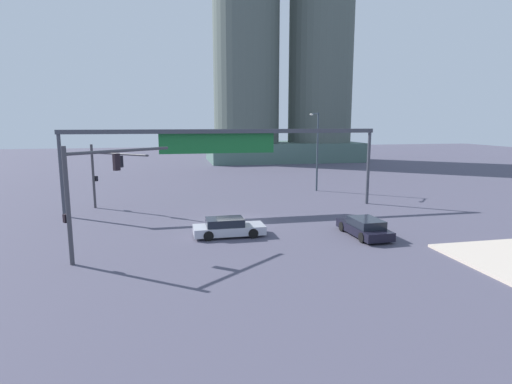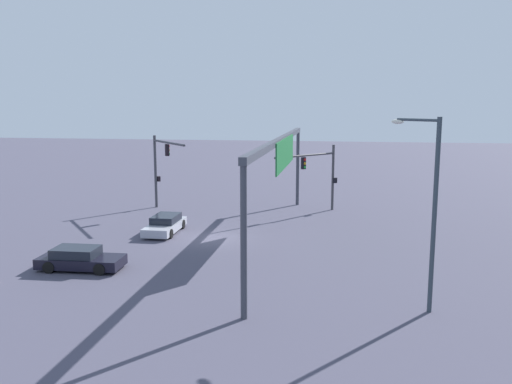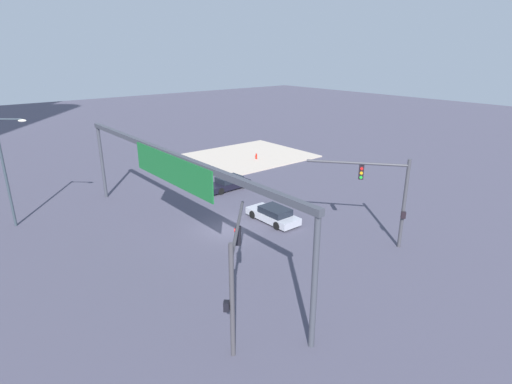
{
  "view_description": "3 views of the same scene",
  "coord_description": "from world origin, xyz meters",
  "px_view_note": "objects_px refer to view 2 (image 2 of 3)",
  "views": [
    {
      "loc": [
        -4.67,
        -29.92,
        7.43
      ],
      "look_at": [
        1.16,
        -2.18,
        2.59
      ],
      "focal_mm": 29.07,
      "sensor_mm": 36.0,
      "label": 1
    },
    {
      "loc": [
        33.81,
        8.36,
        8.91
      ],
      "look_at": [
        -0.94,
        2.67,
        3.06
      ],
      "focal_mm": 37.57,
      "sensor_mm": 36.0,
      "label": 2
    },
    {
      "loc": [
        -23.15,
        16.08,
        12.85
      ],
      "look_at": [
        -2.77,
        -0.6,
        3.63
      ],
      "focal_mm": 28.55,
      "sensor_mm": 36.0,
      "label": 3
    }
  ],
  "objects_px": {
    "traffic_signal_opposite_side": "(161,161)",
    "streetlamp_curved_arm": "(430,201)",
    "sedan_car_waiting_far": "(80,259)",
    "traffic_signal_near_corner": "(320,169)",
    "sedan_car_approaching": "(165,224)"
  },
  "relations": [
    {
      "from": "traffic_signal_opposite_side",
      "to": "sedan_car_approaching",
      "type": "relative_size",
      "value": 1.34
    },
    {
      "from": "streetlamp_curved_arm",
      "to": "sedan_car_waiting_far",
      "type": "xyz_separation_m",
      "value": [
        -3.03,
        -17.62,
        -4.26
      ]
    },
    {
      "from": "streetlamp_curved_arm",
      "to": "traffic_signal_near_corner",
      "type": "bearing_deg",
      "value": -34.86
    },
    {
      "from": "traffic_signal_opposite_side",
      "to": "streetlamp_curved_arm",
      "type": "bearing_deg",
      "value": 4.42
    },
    {
      "from": "traffic_signal_near_corner",
      "to": "traffic_signal_opposite_side",
      "type": "bearing_deg",
      "value": -43.32
    },
    {
      "from": "traffic_signal_near_corner",
      "to": "traffic_signal_opposite_side",
      "type": "height_order",
      "value": "traffic_signal_opposite_side"
    },
    {
      "from": "traffic_signal_opposite_side",
      "to": "sedan_car_approaching",
      "type": "bearing_deg",
      "value": -18.76
    },
    {
      "from": "traffic_signal_near_corner",
      "to": "sedan_car_waiting_far",
      "type": "xyz_separation_m",
      "value": [
        17.65,
        -12.13,
        -3.04
      ]
    },
    {
      "from": "traffic_signal_near_corner",
      "to": "traffic_signal_opposite_side",
      "type": "relative_size",
      "value": 0.89
    },
    {
      "from": "traffic_signal_near_corner",
      "to": "streetlamp_curved_arm",
      "type": "relative_size",
      "value": 0.66
    },
    {
      "from": "traffic_signal_near_corner",
      "to": "sedan_car_waiting_far",
      "type": "distance_m",
      "value": 21.63
    },
    {
      "from": "streetlamp_curved_arm",
      "to": "traffic_signal_opposite_side",
      "type": "bearing_deg",
      "value": -6.0
    },
    {
      "from": "traffic_signal_opposite_side",
      "to": "streetlamp_curved_arm",
      "type": "relative_size",
      "value": 0.74
    },
    {
      "from": "sedan_car_approaching",
      "to": "sedan_car_waiting_far",
      "type": "bearing_deg",
      "value": -12.27
    },
    {
      "from": "traffic_signal_opposite_side",
      "to": "sedan_car_waiting_far",
      "type": "distance_m",
      "value": 16.91
    }
  ]
}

